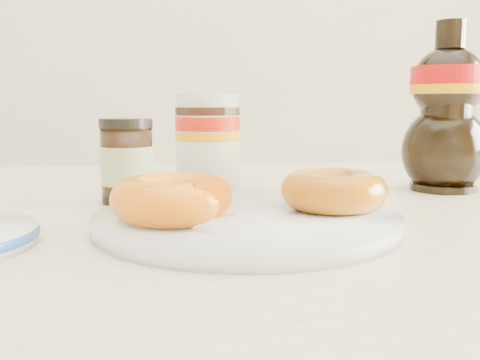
{
  "coord_description": "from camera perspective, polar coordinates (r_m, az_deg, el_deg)",
  "views": [
    {
      "loc": [
        -0.14,
        -0.41,
        0.86
      ],
      "look_at": [
        -0.07,
        0.1,
        0.79
      ],
      "focal_mm": 40.0,
      "sensor_mm": 36.0,
      "label": 1
    }
  ],
  "objects": [
    {
      "name": "donut_bitten",
      "position": [
        0.44,
        -7.19,
        -1.97
      ],
      "size": [
        0.12,
        0.12,
        0.04
      ],
      "primitive_type": "torus",
      "rotation": [
        0.0,
        0.0,
        0.22
      ],
      "color": "#F0550D",
      "rests_on": "plate"
    },
    {
      "name": "donut_whole",
      "position": [
        0.49,
        9.94,
        -1.08
      ],
      "size": [
        0.13,
        0.13,
        0.03
      ],
      "primitive_type": "torus",
      "rotation": [
        0.0,
        0.0,
        0.39
      ],
      "color": "#A8560A",
      "rests_on": "plate"
    },
    {
      "name": "plate",
      "position": [
        0.47,
        0.74,
        -4.2
      ],
      "size": [
        0.27,
        0.27,
        0.01
      ],
      "color": "white",
      "rests_on": "dining_table"
    },
    {
      "name": "dark_jar",
      "position": [
        0.6,
        -11.97,
        1.91
      ],
      "size": [
        0.06,
        0.06,
        0.09
      ],
      "rotation": [
        0.0,
        0.0,
        0.23
      ],
      "color": "black",
      "rests_on": "dining_table"
    },
    {
      "name": "syrup_bottle",
      "position": [
        0.71,
        21.19,
        7.25
      ],
      "size": [
        0.12,
        0.1,
        0.21
      ],
      "primitive_type": null,
      "rotation": [
        0.0,
        0.0,
        -0.11
      ],
      "color": "black",
      "rests_on": "dining_table"
    },
    {
      "name": "dining_table",
      "position": [
        0.56,
        7.61,
        -11.87
      ],
      "size": [
        1.4,
        0.9,
        0.75
      ],
      "color": "#FFEEC2",
      "rests_on": "ground"
    },
    {
      "name": "nutella_jar",
      "position": [
        0.71,
        -3.46,
        4.64
      ],
      "size": [
        0.09,
        0.09,
        0.12
      ],
      "rotation": [
        0.0,
        0.0,
        0.21
      ],
      "color": "white",
      "rests_on": "dining_table"
    }
  ]
}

